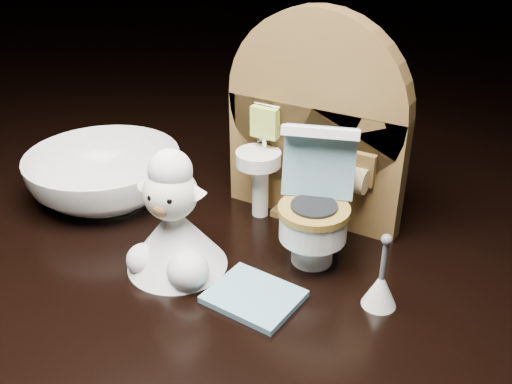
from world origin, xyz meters
TOP-DOWN VIEW (x-y plane):
  - backdrop_panel at (-0.00, 0.06)m, footprint 0.13×0.05m
  - toy_toilet at (0.02, 0.02)m, footprint 0.05×0.06m
  - bath_mat at (0.01, -0.04)m, footprint 0.05×0.05m
  - toilet_brush at (0.08, -0.01)m, footprint 0.02×0.02m
  - plush_lamb at (-0.05, -0.04)m, footprint 0.06×0.06m
  - ceramic_bowl at (-0.15, 0.01)m, footprint 0.12×0.12m

SIDE VIEW (x-z plane):
  - bath_mat at x=0.01m, z-range 0.00..0.00m
  - toilet_brush at x=0.08m, z-range -0.01..0.04m
  - ceramic_bowl at x=-0.15m, z-range 0.00..0.04m
  - plush_lamb at x=-0.05m, z-range -0.01..0.07m
  - toy_toilet at x=0.02m, z-range -0.01..0.08m
  - backdrop_panel at x=0.00m, z-range -0.01..0.14m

